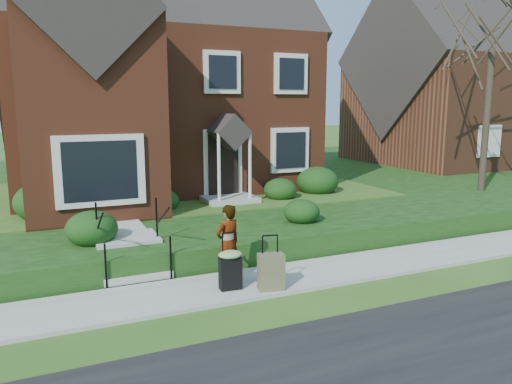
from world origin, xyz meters
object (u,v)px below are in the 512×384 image
front_steps (130,251)px  suitcase_black (230,267)px  suitcase_olive (271,272)px  woman (228,243)px

front_steps → suitcase_black: (1.56, -2.05, 0.05)m
front_steps → suitcase_black: bearing=-52.8°
suitcase_black → suitcase_olive: bearing=-20.9°
front_steps → woman: woman is taller
woman → suitcase_black: size_ratio=1.40×
front_steps → suitcase_olive: size_ratio=1.87×
woman → suitcase_black: 0.57m
front_steps → suitcase_black: 2.58m
front_steps → woman: size_ratio=1.27×
suitcase_black → suitcase_olive: size_ratio=1.05×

